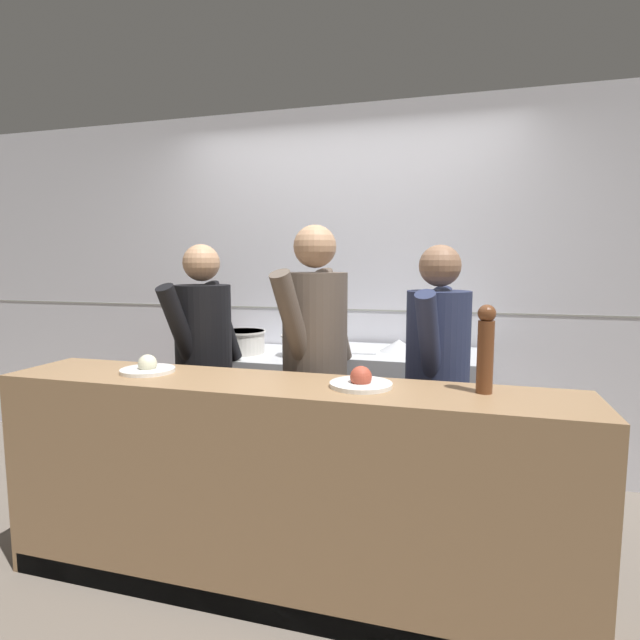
{
  "coord_description": "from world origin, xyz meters",
  "views": [
    {
      "loc": [
        0.84,
        -2.17,
        1.49
      ],
      "look_at": [
        0.02,
        0.68,
        1.15
      ],
      "focal_mm": 28.0,
      "sensor_mm": 36.0,
      "label": 1
    }
  ],
  "objects": [
    {
      "name": "chefs_knife",
      "position": [
        0.13,
        0.87,
        0.93
      ],
      "size": [
        0.34,
        0.06,
        0.02
      ],
      "color": "#B7BABF",
      "rests_on": "prep_counter"
    },
    {
      "name": "plated_dish_main",
      "position": [
        -0.59,
        -0.15,
        0.99
      ],
      "size": [
        0.25,
        0.25,
        0.09
      ],
      "color": "white",
      "rests_on": "pass_counter"
    },
    {
      "name": "sauce_pot",
      "position": [
        -0.18,
        0.96,
        0.95
      ],
      "size": [
        0.28,
        0.28,
        0.14
      ],
      "color": "beige",
      "rests_on": "oven_range"
    },
    {
      "name": "stock_pot",
      "position": [
        -0.61,
        0.95,
        0.95
      ],
      "size": [
        0.32,
        0.32,
        0.16
      ],
      "color": "beige",
      "rests_on": "oven_range"
    },
    {
      "name": "plated_dish_appetiser",
      "position": [
        0.44,
        -0.15,
        0.99
      ],
      "size": [
        0.27,
        0.27,
        0.09
      ],
      "color": "white",
      "rests_on": "pass_counter"
    },
    {
      "name": "oven_range",
      "position": [
        -0.43,
        1.01,
        0.44
      ],
      "size": [
        0.85,
        0.71,
        0.87
      ],
      "color": "maroon",
      "rests_on": "ground_plane"
    },
    {
      "name": "mixing_bowl_steel",
      "position": [
        0.45,
        1.04,
        0.96
      ],
      "size": [
        0.25,
        0.25,
        0.08
      ],
      "color": "#B7BABF",
      "rests_on": "prep_counter"
    },
    {
      "name": "chef_line",
      "position": [
        0.73,
        0.39,
        0.88
      ],
      "size": [
        0.37,
        0.69,
        1.58
      ],
      "rotation": [
        0.0,
        0.0,
        -0.16
      ],
      "color": "black",
      "rests_on": "ground_plane"
    },
    {
      "name": "pepper_mill",
      "position": [
        0.93,
        -0.11,
        1.16
      ],
      "size": [
        0.07,
        0.07,
        0.36
      ],
      "color": "brown",
      "rests_on": "pass_counter"
    },
    {
      "name": "pass_counter",
      "position": [
        0.08,
        -0.18,
        0.48
      ],
      "size": [
        2.59,
        0.45,
        0.97
      ],
      "color": "#93704C",
      "rests_on": "ground_plane"
    },
    {
      "name": "wall_back_tiled",
      "position": [
        0.0,
        1.41,
        1.3
      ],
      "size": [
        8.0,
        0.06,
        2.6
      ],
      "color": "silver",
      "rests_on": "ground_plane"
    },
    {
      "name": "chef_sous",
      "position": [
        0.1,
        0.32,
        0.94
      ],
      "size": [
        0.42,
        0.73,
        1.69
      ],
      "rotation": [
        0.0,
        0.0,
        -0.26
      ],
      "color": "black",
      "rests_on": "ground_plane"
    },
    {
      "name": "chef_head_cook",
      "position": [
        -0.6,
        0.4,
        0.89
      ],
      "size": [
        0.38,
        0.7,
        1.6
      ],
      "rotation": [
        0.0,
        0.0,
        -0.18
      ],
      "color": "black",
      "rests_on": "ground_plane"
    },
    {
      "name": "ground_plane",
      "position": [
        0.0,
        0.0,
        0.0
      ],
      "size": [
        14.0,
        14.0,
        0.0
      ],
      "primitive_type": "plane",
      "color": "#6B6056"
    },
    {
      "name": "prep_counter",
      "position": [
        0.5,
        1.01,
        0.46
      ],
      "size": [
        0.99,
        0.65,
        0.92
      ],
      "color": "#B7BABF",
      "rests_on": "ground_plane"
    }
  ]
}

